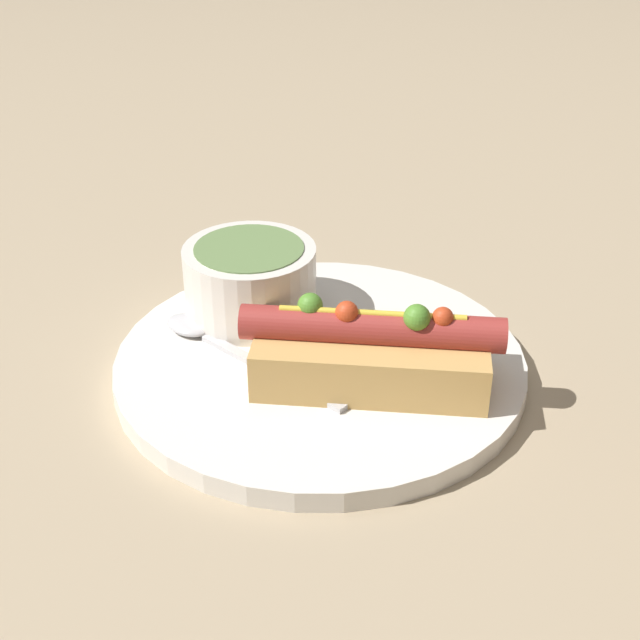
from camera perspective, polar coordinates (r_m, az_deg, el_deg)
name	(u,v)px	position (r m, az deg, el deg)	size (l,w,h in m)	color
ground_plane	(320,373)	(0.64, 0.00, -3.39)	(4.00, 4.00, 0.00)	tan
dinner_plate	(320,364)	(0.64, 0.00, -2.84)	(0.29, 0.29, 0.01)	white
hot_dog	(371,351)	(0.59, 3.29, -2.00)	(0.17, 0.12, 0.06)	tan
soup_bowl	(250,277)	(0.67, -4.49, 2.74)	(0.10, 0.10, 0.06)	silver
spoon	(213,339)	(0.65, -6.86, -1.19)	(0.10, 0.15, 0.01)	#B7B7BC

